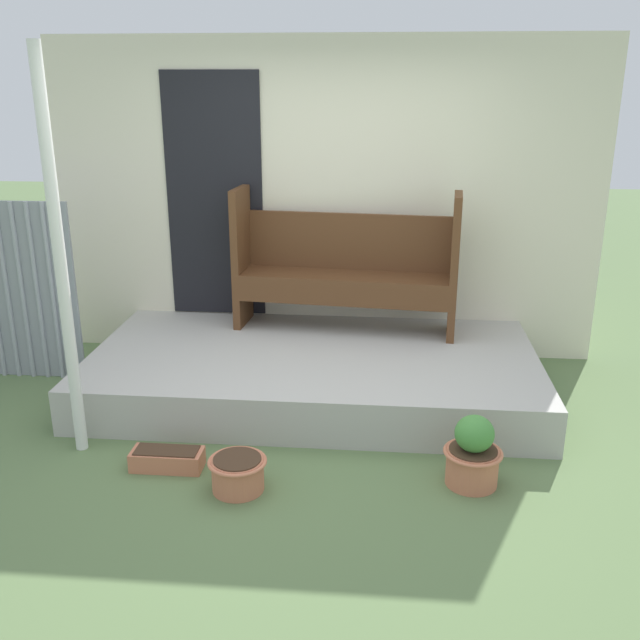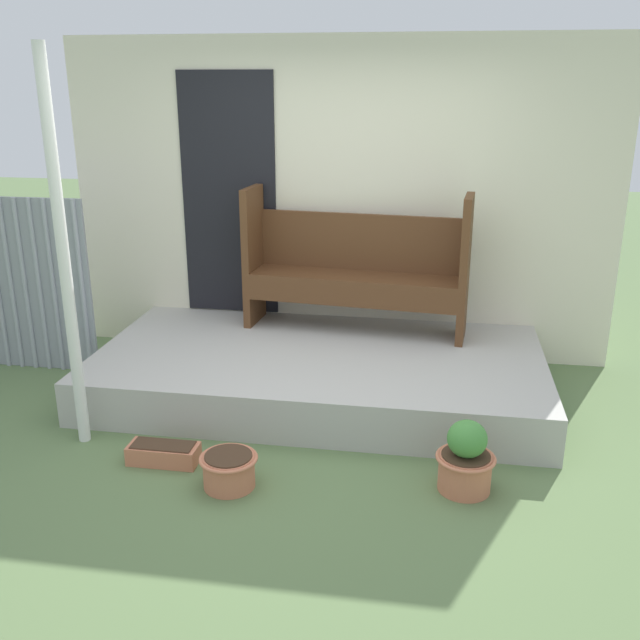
% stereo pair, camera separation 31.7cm
% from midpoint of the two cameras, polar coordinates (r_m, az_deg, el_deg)
% --- Properties ---
extents(ground_plane, '(24.00, 24.00, 0.00)m').
position_cam_midpoint_polar(ground_plane, '(4.67, -2.70, -10.26)').
color(ground_plane, '#5B7547').
extents(porch_slab, '(3.31, 1.75, 0.32)m').
position_cam_midpoint_polar(porch_slab, '(5.39, -2.19, -4.22)').
color(porch_slab, '#B2AFA8').
rests_on(porch_slab, ground_plane).
extents(house_wall, '(4.51, 0.08, 2.60)m').
position_cam_midpoint_polar(house_wall, '(5.95, -1.58, 9.41)').
color(house_wall, beige).
rests_on(house_wall, ground_plane).
extents(support_post, '(0.07, 0.07, 2.47)m').
position_cam_midpoint_polar(support_post, '(4.55, -21.97, 4.28)').
color(support_post, white).
rests_on(support_post, ground_plane).
extents(bench, '(1.80, 0.56, 1.12)m').
position_cam_midpoint_polar(bench, '(5.70, 0.47, 4.63)').
color(bench, '#54331C').
rests_on(bench, porch_slab).
extents(flower_pot_left, '(0.34, 0.34, 0.20)m').
position_cam_midpoint_polar(flower_pot_left, '(4.24, -8.78, -11.99)').
color(flower_pot_left, '#C67251').
rests_on(flower_pot_left, ground_plane).
extents(flower_pot_middle, '(0.35, 0.35, 0.44)m').
position_cam_midpoint_polar(flower_pot_middle, '(4.27, 10.04, -10.61)').
color(flower_pot_middle, '#C67251').
rests_on(flower_pot_middle, ground_plane).
extents(planter_box_rect, '(0.44, 0.18, 0.13)m').
position_cam_midpoint_polar(planter_box_rect, '(4.56, -14.11, -10.77)').
color(planter_box_rect, '#C67251').
rests_on(planter_box_rect, ground_plane).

